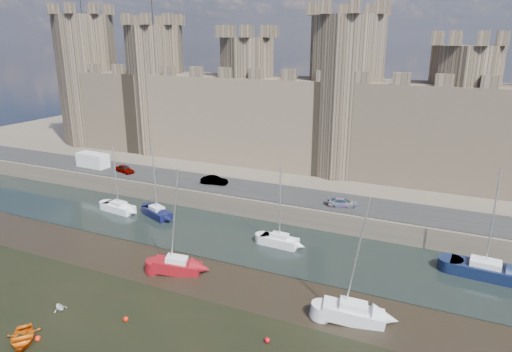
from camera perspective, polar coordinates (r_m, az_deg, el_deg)
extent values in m
cube|color=black|center=(52.40, 1.39, -8.43)|extent=(160.00, 12.00, 0.08)
cube|color=#4C443A|center=(84.40, 11.17, 2.02)|extent=(160.00, 60.00, 2.50)
cube|color=black|center=(60.09, 5.20, -2.52)|extent=(160.00, 7.00, 0.10)
cube|color=#42382B|center=(71.25, 9.19, 6.21)|extent=(100.00, 9.00, 14.00)
cylinder|color=#42382B|center=(95.25, -20.19, 11.10)|extent=(11.00, 11.00, 24.00)
cylinder|color=black|center=(95.14, -21.12, 19.79)|extent=(0.10, 0.10, 5.00)
cylinder|color=#42382B|center=(84.92, -12.26, 10.47)|extent=(10.00, 10.00, 22.00)
cylinder|color=black|center=(84.57, -12.86, 19.59)|extent=(0.10, 0.10, 5.00)
cylinder|color=#42382B|center=(75.68, -1.07, 9.34)|extent=(9.00, 9.00, 20.00)
cylinder|color=#42382B|center=(70.07, 10.96, 9.67)|extent=(11.00, 11.00, 23.00)
cylinder|color=#42382B|center=(68.33, 24.05, 6.64)|extent=(9.00, 9.00, 19.00)
imported|color=gray|center=(72.87, -16.08, 0.83)|extent=(3.82, 2.41, 1.21)
imported|color=gray|center=(64.73, -5.24, -0.55)|extent=(3.95, 1.94, 1.25)
imported|color=gray|center=(57.12, 10.79, -3.28)|extent=(3.97, 2.45, 1.08)
cube|color=silver|center=(77.47, -19.73, 1.86)|extent=(5.46, 2.42, 2.33)
cube|color=white|center=(63.99, -16.80, -3.86)|extent=(4.96, 2.45, 0.97)
cube|color=silver|center=(63.76, -16.85, -3.26)|extent=(2.27, 1.56, 0.44)
cylinder|color=silver|center=(62.61, -17.14, -0.04)|extent=(0.14, 0.14, 7.93)
cube|color=black|center=(60.83, -12.26, -4.57)|extent=(5.00, 3.51, 1.02)
cube|color=silver|center=(60.57, -12.30, -3.92)|extent=(2.40, 1.99, 0.46)
cylinder|color=silver|center=(59.31, -12.54, -0.37)|extent=(0.14, 0.14, 8.32)
cube|color=silver|center=(51.66, 2.94, -8.17)|extent=(4.32, 1.84, 1.00)
cube|color=silver|center=(51.35, 2.95, -7.44)|extent=(1.94, 1.24, 0.45)
cylinder|color=silver|center=(49.89, 3.02, -3.39)|extent=(0.14, 0.14, 8.18)
cube|color=black|center=(50.55, 26.66, -10.56)|extent=(6.39, 2.84, 1.19)
cube|color=silver|center=(50.18, 26.79, -9.68)|extent=(2.88, 1.88, 0.54)
cylinder|color=silver|center=(48.44, 27.50, -4.77)|extent=(0.14, 0.14, 9.76)
cube|color=maroon|center=(46.87, -9.83, -11.17)|extent=(4.99, 3.31, 1.18)
cube|color=silver|center=(46.47, -9.88, -10.23)|extent=(2.38, 1.90, 0.54)
cylinder|color=silver|center=(44.59, -10.17, -4.99)|extent=(0.14, 0.14, 9.69)
cube|color=silver|center=(40.07, 12.01, -16.57)|extent=(5.39, 3.05, 1.19)
cube|color=silver|center=(39.60, 12.09, -15.52)|extent=(2.51, 1.85, 0.54)
cylinder|color=silver|center=(37.36, 12.53, -9.53)|extent=(0.14, 0.14, 9.76)
imported|color=#C04F0B|center=(41.16, -27.19, -17.64)|extent=(4.38, 4.36, 0.75)
imported|color=white|center=(44.03, -23.33, -14.78)|extent=(1.56, 1.45, 0.67)
sphere|color=red|center=(40.83, -15.97, -16.82)|extent=(0.44, 0.44, 0.44)
sphere|color=red|center=(37.18, 1.42, -19.84)|extent=(0.43, 0.43, 0.43)
sphere|color=red|center=(40.96, -25.63, -17.85)|extent=(0.45, 0.45, 0.45)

